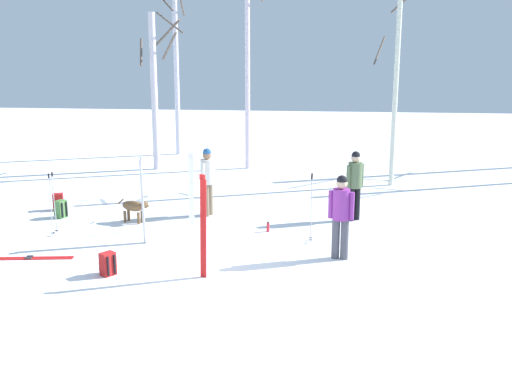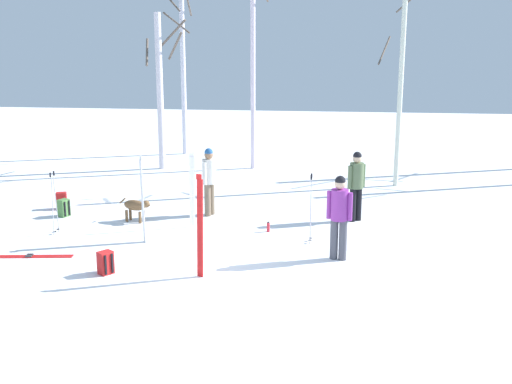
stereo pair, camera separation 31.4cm
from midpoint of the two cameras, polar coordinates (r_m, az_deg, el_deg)
name	(u,v)px [view 2 (the right image)]	position (r m, az deg, el deg)	size (l,w,h in m)	color
ground_plane	(213,272)	(11.78, -3.22, -7.42)	(60.00, 60.00, 0.00)	white
person_0	(356,182)	(15.12, 9.87, 0.95)	(0.43, 0.36, 1.72)	black
person_1	(339,212)	(12.30, 8.45, -1.85)	(0.51, 0.34, 1.72)	#4C4C56
person_2	(209,177)	(15.43, -3.78, 1.37)	(0.34, 0.49, 1.72)	#72604C
dog	(136,206)	(15.20, -10.45, -1.31)	(0.87, 0.38, 0.57)	brown
ski_pair_planted_0	(200,227)	(11.26, -4.41, -3.22)	(0.16, 0.09, 1.95)	red
ski_pair_planted_1	(192,190)	(14.45, -5.31, 0.15)	(0.14, 0.09, 1.79)	white
ski_pair_planted_2	(143,199)	(13.47, -9.80, -0.68)	(0.14, 0.19, 1.92)	white
ski_pair_lying_0	(27,256)	(13.36, -19.78, -5.63)	(1.85, 0.46, 0.05)	red
ski_poles_0	(311,207)	(13.33, 5.77, -1.35)	(0.07, 0.26, 1.52)	#B2B2BC
ski_poles_1	(54,201)	(14.60, -17.60, -0.79)	(0.07, 0.27, 1.44)	#B2B2BC
backpack_0	(62,201)	(16.91, -17.04, -0.80)	(0.31, 0.33, 0.44)	red
backpack_1	(105,263)	(11.92, -13.03, -6.41)	(0.34, 0.34, 0.44)	red
backpack_2	(64,208)	(16.15, -16.85, -1.43)	(0.33, 0.31, 0.44)	#4C7F3F
water_bottle_0	(268,227)	(14.22, 1.78, -3.26)	(0.07, 0.07, 0.24)	red
birch_tree_0	(160,88)	(21.47, -8.41, 9.49)	(1.43, 1.43, 5.28)	silver
birch_tree_1	(183,59)	(24.37, -6.39, 12.18)	(1.24, 1.22, 7.13)	silver
birch_tree_2	(253,53)	(21.23, 0.15, 12.77)	(1.27, 1.26, 7.56)	silver
birch_tree_3	(401,72)	(19.02, 13.70, 10.76)	(1.45, 1.13, 6.92)	silver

